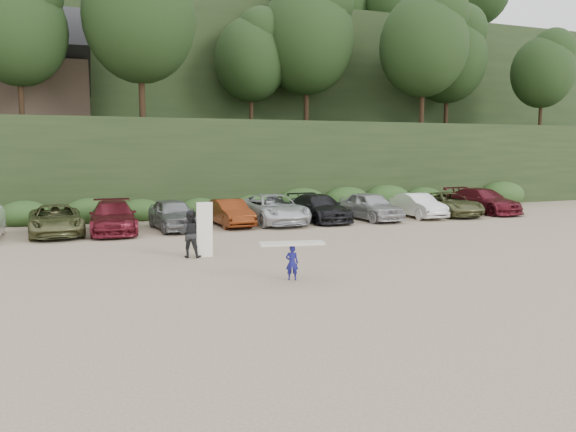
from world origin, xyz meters
name	(u,v)px	position (x,y,z in m)	size (l,w,h in m)	color
ground	(337,257)	(0.00, 0.00, 0.00)	(120.00, 120.00, 0.00)	tan
hillside_backdrop	(169,74)	(-0.26, 35.93, 11.22)	(90.00, 41.50, 28.00)	black
parked_cars	(269,211)	(0.69, 9.96, 0.77)	(33.83, 6.14, 1.65)	#ADAEB2
child_surfer	(292,254)	(-3.02, -2.89, 0.83)	(2.10, 0.96, 1.22)	navy
adult_surfer	(192,234)	(-5.20, 2.00, 0.92)	(1.36, 1.00, 2.14)	black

